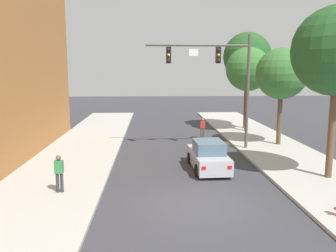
{
  "coord_description": "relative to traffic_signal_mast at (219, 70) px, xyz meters",
  "views": [
    {
      "loc": [
        -1.85,
        -13.37,
        5.35
      ],
      "look_at": [
        -0.81,
        7.66,
        2.0
      ],
      "focal_mm": 37.46,
      "sensor_mm": 36.0,
      "label": 1
    }
  ],
  "objects": [
    {
      "name": "ground_plane",
      "position": [
        -2.66,
        -9.66,
        -5.36
      ],
      "size": [
        120.0,
        120.0,
        0.0
      ],
      "primitive_type": "plane",
      "color": "#38383D"
    },
    {
      "name": "street_tree_farthest",
      "position": [
        4.1,
        8.27,
        1.19
      ],
      "size": [
        4.26,
        4.26,
        8.55
      ],
      "color": "brown",
      "rests_on": "sidewalk_right"
    },
    {
      "name": "pedestrian_crossing_road",
      "position": [
        -0.44,
        4.0,
        -4.44
      ],
      "size": [
        0.36,
        0.22,
        1.64
      ],
      "color": "brown",
      "rests_on": "ground"
    },
    {
      "name": "traffic_signal_mast",
      "position": [
        0.0,
        0.0,
        0.0
      ],
      "size": [
        6.86,
        0.38,
        7.5
      ],
      "color": "#514C47",
      "rests_on": "sidewalk_right"
    },
    {
      "name": "street_tree_second",
      "position": [
        4.57,
        1.05,
        -0.25
      ],
      "size": [
        3.57,
        3.57,
        6.77
      ],
      "color": "brown",
      "rests_on": "sidewalk_right"
    },
    {
      "name": "street_tree_third",
      "position": [
        3.8,
        6.79,
        0.09
      ],
      "size": [
        3.77,
        3.77,
        7.21
      ],
      "color": "brown",
      "rests_on": "sidewalk_right"
    },
    {
      "name": "sidewalk_left",
      "position": [
        -9.16,
        -9.66,
        -5.28
      ],
      "size": [
        5.0,
        60.0,
        0.15
      ],
      "primitive_type": "cube",
      "color": "#B2AFA8",
      "rests_on": "ground"
    },
    {
      "name": "pedestrian_sidewalk_left_walker",
      "position": [
        -8.44,
        -8.32,
        -4.29
      ],
      "size": [
        0.36,
        0.22,
        1.64
      ],
      "color": "#333338",
      "rests_on": "sidewalk_left"
    },
    {
      "name": "car_lead_silver",
      "position": [
        -1.39,
        -4.6,
        -4.63
      ],
      "size": [
        1.96,
        4.3,
        1.6
      ],
      "color": "#B7B7BC",
      "rests_on": "ground"
    }
  ]
}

